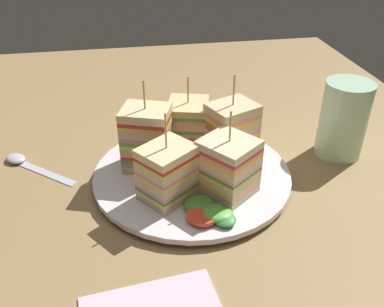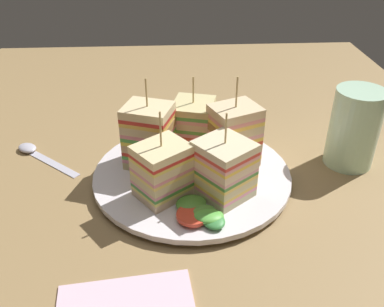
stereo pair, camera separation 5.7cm
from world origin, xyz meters
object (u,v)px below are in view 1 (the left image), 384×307
object	(u,v)px
sandwich_wedge_3	(188,126)
spoon	(24,163)
drinking_glass	(342,124)
sandwich_wedge_4	(147,138)
sandwich_wedge_2	(231,133)
plate	(192,175)
sandwich_wedge_0	(168,173)
sandwich_wedge_1	(228,167)

from	to	relation	value
sandwich_wedge_3	spoon	size ratio (longest dim) A/B	1.01
sandwich_wedge_3	drinking_glass	size ratio (longest dim) A/B	0.99
sandwich_wedge_4	spoon	size ratio (longest dim) A/B	1.13
sandwich_wedge_2	sandwich_wedge_4	xyz separation A→B (cm)	(0.43, 11.79, 0.10)
plate	spoon	size ratio (longest dim) A/B	2.40
sandwich_wedge_0	sandwich_wedge_2	world-z (taller)	sandwich_wedge_2
sandwich_wedge_1	sandwich_wedge_3	xyz separation A→B (cm)	(11.48, 3.16, 0.03)
sandwich_wedge_0	sandwich_wedge_3	xyz separation A→B (cm)	(11.27, -4.50, 0.17)
plate	sandwich_wedge_0	distance (cm)	7.61
sandwich_wedge_0	sandwich_wedge_2	distance (cm)	12.22
sandwich_wedge_1	spoon	xyz separation A→B (cm)	(13.31, 27.76, -4.82)
sandwich_wedge_2	spoon	world-z (taller)	sandwich_wedge_2
sandwich_wedge_1	drinking_glass	world-z (taller)	sandwich_wedge_1
plate	drinking_glass	world-z (taller)	drinking_glass
sandwich_wedge_2	spoon	xyz separation A→B (cm)	(6.04, 30.04, -5.44)
plate	spoon	bearing A→B (deg)	71.27
sandwich_wedge_2	sandwich_wedge_3	size ratio (longest dim) A/B	1.13
plate	spoon	world-z (taller)	plate
sandwich_wedge_0	sandwich_wedge_3	size ratio (longest dim) A/B	1.03
sandwich_wedge_3	sandwich_wedge_1	bearing A→B (deg)	30.41
sandwich_wedge_1	sandwich_wedge_2	xyz separation A→B (cm)	(7.27, -2.28, 0.62)
sandwich_wedge_2	spoon	bearing A→B (deg)	-34.44
plate	sandwich_wedge_2	size ratio (longest dim) A/B	2.10
sandwich_wedge_4	drinking_glass	world-z (taller)	sandwich_wedge_4
spoon	drinking_glass	size ratio (longest dim) A/B	0.98
sandwich_wedge_0	sandwich_wedge_4	size ratio (longest dim) A/B	0.92
plate	sandwich_wedge_3	xyz separation A→B (cm)	(6.32, -0.54, 4.38)
plate	sandwich_wedge_1	xyz separation A→B (cm)	(-5.16, -3.70, 4.35)
plate	sandwich_wedge_1	world-z (taller)	sandwich_wedge_1
sandwich_wedge_4	spoon	world-z (taller)	sandwich_wedge_4
sandwich_wedge_0	sandwich_wedge_4	bearing A→B (deg)	66.45
sandwich_wedge_0	sandwich_wedge_4	xyz separation A→B (cm)	(7.50, 1.85, 0.86)
sandwich_wedge_0	spoon	distance (cm)	24.44
sandwich_wedge_0	drinking_glass	xyz separation A→B (cm)	(8.25, -27.61, -0.06)
sandwich_wedge_1	sandwich_wedge_2	world-z (taller)	sandwich_wedge_2
sandwich_wedge_4	drinking_glass	bearing A→B (deg)	20.57
spoon	drinking_glass	xyz separation A→B (cm)	(-4.86, -47.70, 4.62)
drinking_glass	sandwich_wedge_1	bearing A→B (deg)	112.96
sandwich_wedge_1	spoon	world-z (taller)	sandwich_wedge_1
sandwich_wedge_3	sandwich_wedge_4	bearing A→B (deg)	-44.26
sandwich_wedge_3	drinking_glass	bearing A→B (deg)	97.53
spoon	drinking_glass	world-z (taller)	drinking_glass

